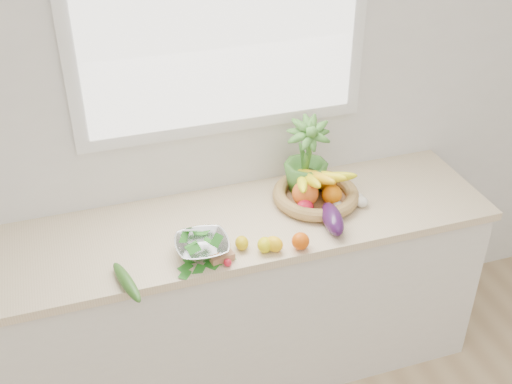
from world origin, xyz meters
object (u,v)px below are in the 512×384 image
object	(u,v)px
cucumber	(127,282)
colander_with_spinach	(202,243)
apple	(305,208)
potted_herb	(306,157)
fruit_basket	(315,191)
eggplant	(332,219)

from	to	relation	value
cucumber	colander_with_spinach	bearing A→B (deg)	16.96
apple	potted_herb	bearing A→B (deg)	68.22
cucumber	potted_herb	world-z (taller)	potted_herb
apple	fruit_basket	bearing A→B (deg)	46.69
eggplant	potted_herb	distance (m)	0.33
fruit_basket	colander_with_spinach	xyz separation A→B (m)	(-0.59, -0.23, 0.00)
fruit_basket	colander_with_spinach	world-z (taller)	fruit_basket
eggplant	apple	bearing A→B (deg)	122.00
cucumber	potted_herb	xyz separation A→B (m)	(0.89, 0.40, 0.17)
potted_herb	colander_with_spinach	size ratio (longest dim) A/B	1.55
cucumber	fruit_basket	size ratio (longest dim) A/B	0.52
apple	potted_herb	world-z (taller)	potted_herb
fruit_basket	colander_with_spinach	size ratio (longest dim) A/B	2.15
cucumber	potted_herb	bearing A→B (deg)	24.29
eggplant	fruit_basket	size ratio (longest dim) A/B	0.44
eggplant	cucumber	bearing A→B (deg)	-173.01
colander_with_spinach	cucumber	bearing A→B (deg)	-163.04
eggplant	fruit_basket	world-z (taller)	fruit_basket
apple	colander_with_spinach	xyz separation A→B (m)	(-0.50, -0.14, 0.02)
potted_herb	eggplant	bearing A→B (deg)	-88.29
cucumber	eggplant	bearing A→B (deg)	6.99
potted_herb	colander_with_spinach	bearing A→B (deg)	-151.91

